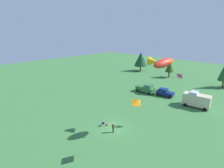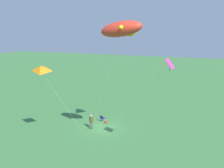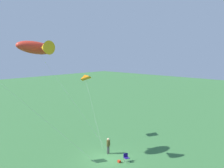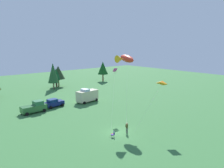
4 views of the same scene
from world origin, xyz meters
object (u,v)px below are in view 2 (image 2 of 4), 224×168
(folding_chair, at_px, (102,118))
(kite_large_fish, at_px, (123,29))
(kite_delta_orange, at_px, (41,69))
(person_kite_flyer, at_px, (91,121))
(backpack_on_grass, at_px, (106,122))
(kite_diamond_rainbow, at_px, (167,67))

(folding_chair, xyz_separation_m, kite_large_fish, (7.26, 5.12, 10.83))
(kite_large_fish, height_order, kite_delta_orange, kite_large_fish)
(person_kite_flyer, relative_size, folding_chair, 2.12)
(person_kite_flyer, height_order, kite_large_fish, kite_large_fish)
(person_kite_flyer, relative_size, backpack_on_grass, 5.44)
(kite_delta_orange, bearing_deg, person_kite_flyer, 161.57)
(kite_large_fish, bearing_deg, backpack_on_grass, -147.15)
(backpack_on_grass, relative_size, kite_diamond_rainbow, 0.03)
(folding_chair, relative_size, kite_large_fish, 0.07)
(person_kite_flyer, relative_size, kite_delta_orange, 0.21)
(person_kite_flyer, height_order, kite_diamond_rainbow, kite_diamond_rainbow)
(person_kite_flyer, relative_size, kite_diamond_rainbow, 0.19)
(folding_chair, height_order, kite_diamond_rainbow, kite_diamond_rainbow)
(kite_diamond_rainbow, bearing_deg, backpack_on_grass, -133.19)
(folding_chair, bearing_deg, kite_large_fish, -122.86)
(person_kite_flyer, relative_size, kite_large_fish, 0.14)
(kite_large_fish, distance_m, kite_delta_orange, 8.29)
(backpack_on_grass, bearing_deg, folding_chair, -118.15)
(person_kite_flyer, xyz_separation_m, kite_large_fish, (4.57, 5.32, 10.29))
(person_kite_flyer, xyz_separation_m, folding_chair, (-2.69, 0.20, -0.53))
(backpack_on_grass, xyz_separation_m, kite_large_fish, (6.91, 4.46, 11.20))
(kite_diamond_rainbow, distance_m, kite_delta_orange, 11.33)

